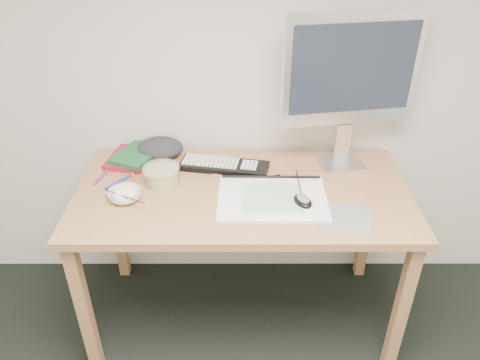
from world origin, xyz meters
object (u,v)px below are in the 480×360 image
(keyboard, at_px, (224,166))
(rice_bowl, at_px, (125,195))
(desk, at_px, (243,206))
(sketchpad, at_px, (272,199))
(monitor, at_px, (351,74))

(keyboard, relative_size, rice_bowl, 2.95)
(keyboard, height_order, rice_bowl, rice_bowl)
(desk, bearing_deg, keyboard, 114.44)
(sketchpad, xyz_separation_m, keyboard, (-0.20, 0.25, 0.01))
(desk, distance_m, keyboard, 0.22)
(monitor, bearing_deg, sketchpad, -147.20)
(desk, distance_m, sketchpad, 0.17)
(monitor, xyz_separation_m, rice_bowl, (-0.92, -0.30, -0.40))
(rice_bowl, bearing_deg, sketchpad, -0.15)
(sketchpad, height_order, keyboard, keyboard)
(desk, height_order, rice_bowl, rice_bowl)
(sketchpad, bearing_deg, desk, 150.04)
(desk, xyz_separation_m, sketchpad, (0.12, -0.07, 0.09))
(sketchpad, xyz_separation_m, monitor, (0.33, 0.30, 0.42))
(desk, height_order, keyboard, keyboard)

